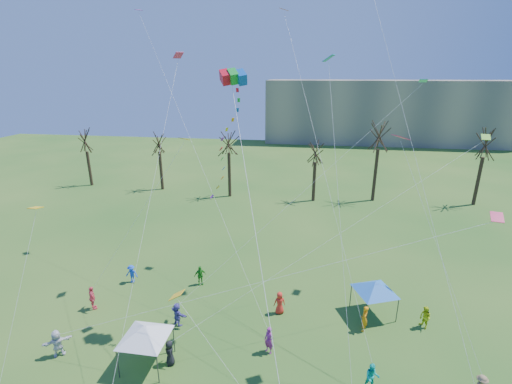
# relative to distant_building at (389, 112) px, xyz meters

# --- Properties ---
(distant_building) EXTENTS (60.00, 14.00, 15.00)m
(distant_building) POSITION_rel_distant_building_xyz_m (0.00, 0.00, 0.00)
(distant_building) COLOR gray
(distant_building) RESTS_ON ground
(bare_tree_row) EXTENTS (70.94, 7.03, 11.20)m
(bare_tree_row) POSITION_rel_distant_building_xyz_m (-14.45, -45.94, -0.32)
(bare_tree_row) COLOR black
(bare_tree_row) RESTS_ON ground
(big_box_kite) EXTENTS (3.30, 7.11, 19.38)m
(big_box_kite) POSITION_rel_distant_building_xyz_m (-24.01, -73.65, 5.06)
(big_box_kite) COLOR red
(big_box_kite) RESTS_ON ground
(canopy_tent_white) EXTENTS (3.70, 3.70, 2.77)m
(canopy_tent_white) POSITION_rel_distant_building_xyz_m (-28.41, -77.81, -5.15)
(canopy_tent_white) COLOR #3F3F44
(canopy_tent_white) RESTS_ON ground
(canopy_tent_blue) EXTENTS (3.37, 3.37, 2.71)m
(canopy_tent_blue) POSITION_rel_distant_building_xyz_m (-14.30, -70.98, -5.21)
(canopy_tent_blue) COLOR #3F3F44
(canopy_tent_blue) RESTS_ON ground
(festival_crowd) EXTENTS (25.98, 13.85, 1.86)m
(festival_crowd) POSITION_rel_distant_building_xyz_m (-23.65, -76.16, -6.65)
(festival_crowd) COLOR #EA421D
(festival_crowd) RESTS_ON ground
(small_kites_aloft) EXTENTS (27.73, 19.65, 33.11)m
(small_kites_aloft) POSITION_rel_distant_building_xyz_m (-20.76, -71.00, 6.36)
(small_kites_aloft) COLOR yellow
(small_kites_aloft) RESTS_ON ground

